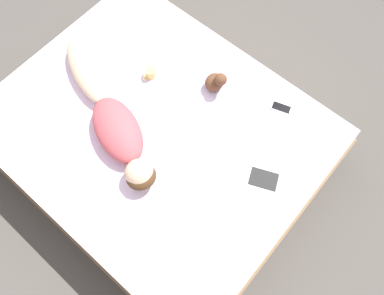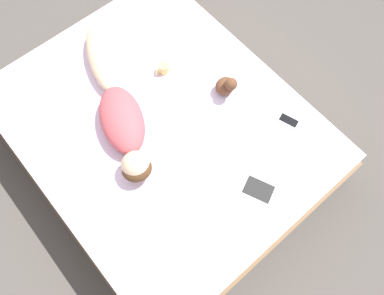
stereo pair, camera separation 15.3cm
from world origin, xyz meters
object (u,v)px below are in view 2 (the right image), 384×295
at_px(person, 118,106).
at_px(cell_phone, 289,121).
at_px(open_magazine, 264,177).
at_px(coffee_mug, 163,68).

xyz_separation_m(person, cell_phone, (-0.88, 0.85, -0.08)).
distance_m(open_magazine, cell_phone, 0.47).
height_order(person, open_magazine, person).
bearing_deg(coffee_mug, cell_phone, 114.39).
bearing_deg(coffee_mug, open_magazine, 88.89).
bearing_deg(cell_phone, open_magazine, 5.19).
relative_size(coffee_mug, cell_phone, 0.70).
relative_size(person, open_magazine, 2.78).
height_order(open_magazine, coffee_mug, coffee_mug).
bearing_deg(cell_phone, person, -62.07).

